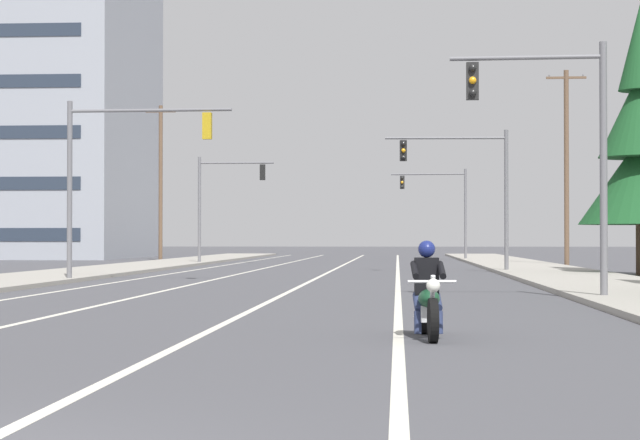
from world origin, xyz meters
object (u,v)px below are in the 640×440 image
object	(u,v)px
traffic_signal_mid_right	(471,178)
utility_pole_right_far	(566,164)
traffic_signal_near_right	(560,133)
traffic_signal_mid_left	(221,194)
utility_pole_left_far	(161,180)
apartment_building_far_left_block	(7,74)
traffic_signal_near_left	(117,161)
traffic_signal_far_right	(444,200)
motorcycle_with_rider	(428,299)

from	to	relation	value
traffic_signal_mid_right	utility_pole_right_far	size ratio (longest dim) A/B	0.59
traffic_signal_near_right	traffic_signal_mid_left	bearing A→B (deg)	110.40
utility_pole_left_far	apartment_building_far_left_block	xyz separation A→B (m)	(-14.31, 11.10, 8.85)
utility_pole_left_far	utility_pole_right_far	bearing A→B (deg)	-28.85
traffic_signal_near_right	utility_pole_left_far	bearing A→B (deg)	112.39
traffic_signal_near_left	utility_pole_left_far	bearing A→B (deg)	99.54
traffic_signal_mid_left	traffic_signal_mid_right	bearing A→B (deg)	-49.51
traffic_signal_mid_left	apartment_building_far_left_block	xyz separation A→B (m)	(-19.86, 20.90, 10.16)
traffic_signal_near_left	traffic_signal_mid_right	size ratio (longest dim) A/B	1.00
traffic_signal_far_right	utility_pole_right_far	size ratio (longest dim) A/B	0.59
traffic_signal_near_left	utility_pole_right_far	world-z (taller)	utility_pole_right_far
traffic_signal_mid_right	apartment_building_far_left_block	bearing A→B (deg)	132.27
traffic_signal_near_right	utility_pole_left_far	size ratio (longest dim) A/B	0.60
traffic_signal_near_right	traffic_signal_mid_right	xyz separation A→B (m)	(-0.72, 22.22, 0.10)
traffic_signal_near_right	utility_pole_left_far	world-z (taller)	utility_pole_left_far
traffic_signal_near_right	traffic_signal_near_left	xyz separation A→B (m)	(-13.43, 10.72, 0.12)
motorcycle_with_rider	utility_pole_left_far	xyz separation A→B (m)	(-16.20, 58.21, 4.79)
traffic_signal_near_left	motorcycle_with_rider	bearing A→B (deg)	-64.84
traffic_signal_near_right	utility_pole_left_far	distance (m)	51.57
traffic_signal_mid_right	traffic_signal_mid_left	bearing A→B (deg)	130.49
traffic_signal_near_right	apartment_building_far_left_block	xyz separation A→B (m)	(-33.94, 58.77, 10.20)
traffic_signal_near_right	apartment_building_far_left_block	size ratio (longest dim) A/B	0.22
traffic_signal_near_left	utility_pole_left_far	distance (m)	37.48
traffic_signal_near_left	apartment_building_far_left_block	bearing A→B (deg)	113.12
traffic_signal_mid_left	utility_pole_right_far	distance (m)	19.61
traffic_signal_near_right	apartment_building_far_left_block	bearing A→B (deg)	120.01
traffic_signal_mid_left	traffic_signal_near_left	bearing A→B (deg)	-88.63
motorcycle_with_rider	traffic_signal_far_right	world-z (taller)	traffic_signal_far_right
traffic_signal_far_right	apartment_building_far_left_block	xyz separation A→B (m)	(-33.17, 8.55, 10.11)
traffic_signal_near_right	utility_pole_right_far	world-z (taller)	utility_pole_right_far
traffic_signal_far_right	utility_pole_right_far	xyz separation A→B (m)	(5.87, -16.18, 1.33)
traffic_signal_far_right	utility_pole_right_far	world-z (taller)	utility_pole_right_far
apartment_building_far_left_block	traffic_signal_far_right	bearing A→B (deg)	-14.45
traffic_signal_mid_right	utility_pole_right_far	world-z (taller)	utility_pole_right_far
traffic_signal_mid_right	traffic_signal_mid_left	world-z (taller)	same
traffic_signal_mid_right	traffic_signal_near_right	bearing A→B (deg)	-88.14
traffic_signal_near_left	utility_pole_right_far	size ratio (longest dim) A/B	0.59
traffic_signal_near_left	traffic_signal_mid_left	size ratio (longest dim) A/B	1.00
utility_pole_left_far	apartment_building_far_left_block	bearing A→B (deg)	142.19
traffic_signal_near_right	traffic_signal_far_right	size ratio (longest dim) A/B	1.00
motorcycle_with_rider	utility_pole_left_far	world-z (taller)	utility_pole_left_far
motorcycle_with_rider	traffic_signal_mid_left	bearing A→B (deg)	102.40
traffic_signal_near_right	traffic_signal_mid_right	size ratio (longest dim) A/B	1.00
traffic_signal_near_right	utility_pole_right_far	distance (m)	34.45
traffic_signal_near_left	utility_pole_right_far	bearing A→B (deg)	51.51
traffic_signal_near_right	traffic_signal_mid_left	distance (m)	40.40
utility_pole_right_far	utility_pole_left_far	size ratio (longest dim) A/B	1.01
traffic_signal_near_left	utility_pole_left_far	xyz separation A→B (m)	(-6.21, 36.94, 1.23)
motorcycle_with_rider	traffic_signal_near_left	distance (m)	23.77
traffic_signal_near_right	traffic_signal_near_left	distance (m)	17.19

